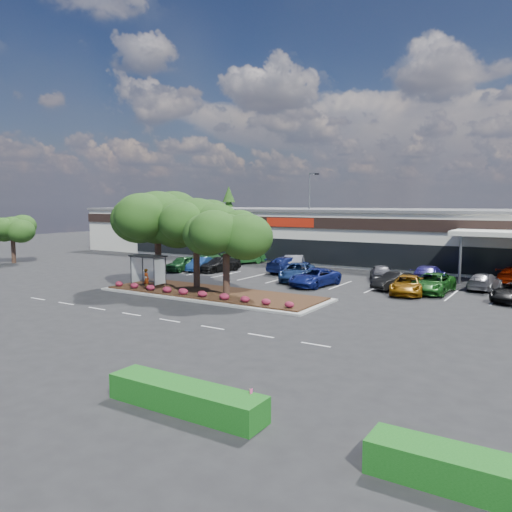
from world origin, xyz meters
The scene contains 30 objects.
ground centered at (0.00, 0.00, 0.00)m, with size 160.00×160.00×0.00m, color black.
retail_store centered at (0.06, 33.91, 3.15)m, with size 80.40×25.20×6.25m.
landscape_island centered at (-2.00, 4.00, 0.12)m, with size 18.00×6.00×0.26m.
lane_markings centered at (-0.14, 10.42, 0.01)m, with size 33.12×20.06×0.01m.
shrub_row centered at (-2.00, 1.90, 0.51)m, with size 17.00×0.80×0.50m, color #952147, non-canonical shape.
bus_shelter centered at (-7.50, 2.95, 2.31)m, with size 2.75×1.55×2.59m.
island_tree_west centered at (-8.00, 4.50, 4.21)m, with size 7.20×7.20×7.89m, color #183A13, non-canonical shape.
island_tree_mid centered at (-4.50, 5.20, 3.92)m, with size 6.60×6.60×7.32m, color #183A13, non-canonical shape.
island_tree_east centered at (-0.50, 3.70, 3.51)m, with size 5.80×5.80×6.50m, color #183A13, non-canonical shape.
hedge_south_east centered at (10.00, -13.50, 0.45)m, with size 6.00×1.30×0.90m, color #0E490F.
tree_west_far centered at (-34.00, 8.00, 2.80)m, with size 4.80×4.80×5.61m, color #183A13, non-canonical shape.
conifer_north_west centered at (-30.00, 46.00, 5.00)m, with size 4.40×4.40×10.00m, color #183A13.
person_waiting centered at (-7.02, 2.10, 1.08)m, with size 0.60×0.39×1.64m, color #594C47.
light_pole centered at (-5.49, 28.03, 4.72)m, with size 1.41×0.76×10.59m.
survey_stake centered at (12.31, -13.00, 0.68)m, with size 0.08×0.14×1.06m.
car_0 centered at (-11.25, 14.20, 0.70)m, with size 1.47×4.23×1.39m, color navy.
car_1 centered at (-12.89, 13.32, 0.76)m, with size 1.79×4.45×1.52m, color #1B4A21.
car_2 centered at (-9.44, 15.03, 0.73)m, with size 2.04×5.01×1.45m, color black.
car_3 centered at (0.26, 13.65, 0.79)m, with size 2.64×5.72×1.59m, color navy.
car_4 centered at (2.80, 11.90, 0.75)m, with size 2.47×5.36×1.49m, color navy.
car_5 centered at (9.04, 13.93, 0.71)m, with size 1.50×4.30×1.42m, color black.
car_6 centered at (10.49, 12.35, 0.71)m, with size 2.36×5.12×1.42m, color #814E08.
car_7 centered at (12.00, 13.88, 0.77)m, with size 2.54×5.52×1.53m, color #164D14.
car_9 centered at (-12.37, 17.67, 0.74)m, with size 2.07×5.09×1.48m, color #215627.
car_10 centered at (-10.75, 21.51, 0.86)m, with size 1.82×5.22×1.72m, color #154119.
car_11 centered at (-2.87, 17.99, 0.81)m, with size 2.28×5.62×1.63m, color #121C53.
car_12 centered at (-2.86, 19.04, 0.86)m, with size 1.82×5.22×1.72m, color slate.
car_13 centered at (6.67, 17.61, 0.76)m, with size 1.80×4.48×1.53m, color #505056.
car_14 centered at (10.78, 17.78, 0.83)m, with size 2.34×5.75×1.67m, color navy.
car_15 centered at (15.24, 17.56, 0.68)m, with size 1.89×4.65×1.35m, color #525258.
Camera 1 is at (20.68, -26.05, 7.02)m, focal length 35.00 mm.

